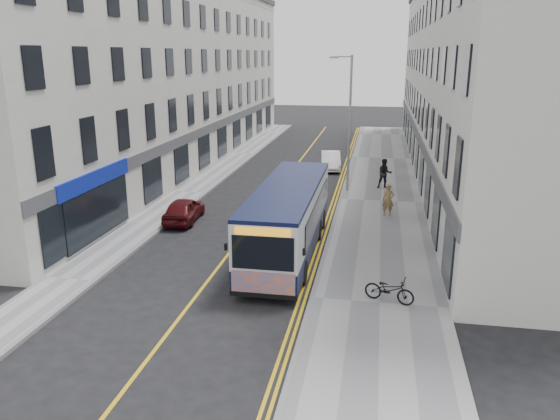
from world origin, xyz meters
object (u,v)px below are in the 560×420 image
at_px(streetlamp, 348,119).
at_px(car_maroon, 184,210).
at_px(pedestrian_near, 388,200).
at_px(car_white, 331,161).
at_px(bicycle, 389,290).
at_px(pedestrian_far, 385,174).
at_px(city_bus, 288,217).

distance_m(streetlamp, car_maroon, 11.20).
height_order(pedestrian_near, car_white, pedestrian_near).
xyz_separation_m(streetlamp, pedestrian_near, (2.42, -4.92, -3.45)).
distance_m(bicycle, pedestrian_far, 16.14).
bearing_deg(pedestrian_far, streetlamp, -165.17).
bearing_deg(car_white, pedestrian_near, -77.87).
bearing_deg(pedestrian_far, pedestrian_near, -97.73).
height_order(streetlamp, pedestrian_near, streetlamp).
bearing_deg(bicycle, streetlamp, 26.57).
bearing_deg(streetlamp, city_bus, -98.99).
bearing_deg(bicycle, car_white, 27.82).
bearing_deg(pedestrian_near, streetlamp, 113.37).
bearing_deg(city_bus, pedestrian_far, 71.49).
bearing_deg(car_maroon, city_bus, 145.12).
bearing_deg(pedestrian_near, car_white, 106.06).
relative_size(pedestrian_far, car_maroon, 0.51).
height_order(streetlamp, bicycle, streetlamp).
relative_size(city_bus, bicycle, 5.99).
bearing_deg(streetlamp, car_maroon, -135.88).
bearing_deg(pedestrian_near, pedestrian_far, 88.71).
height_order(streetlamp, car_white, streetlamp).
height_order(bicycle, pedestrian_near, pedestrian_near).
distance_m(pedestrian_far, car_white, 6.79).
xyz_separation_m(pedestrian_near, car_white, (-3.95, 11.54, -0.30)).
relative_size(streetlamp, pedestrian_far, 4.41).
bearing_deg(bicycle, pedestrian_near, 17.41).
distance_m(streetlamp, car_white, 7.77).
bearing_deg(pedestrian_far, car_maroon, -148.91).
xyz_separation_m(bicycle, pedestrian_far, (-0.12, 16.13, 0.47)).
xyz_separation_m(car_white, car_maroon, (-6.04, -13.97, -0.02)).
bearing_deg(city_bus, bicycle, -45.86).
height_order(city_bus, pedestrian_far, city_bus).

